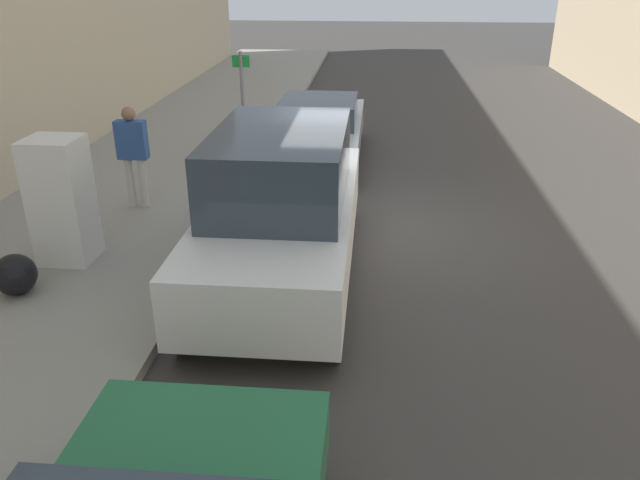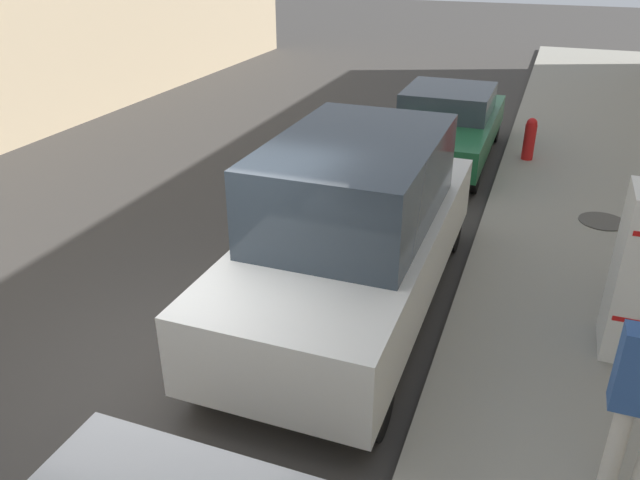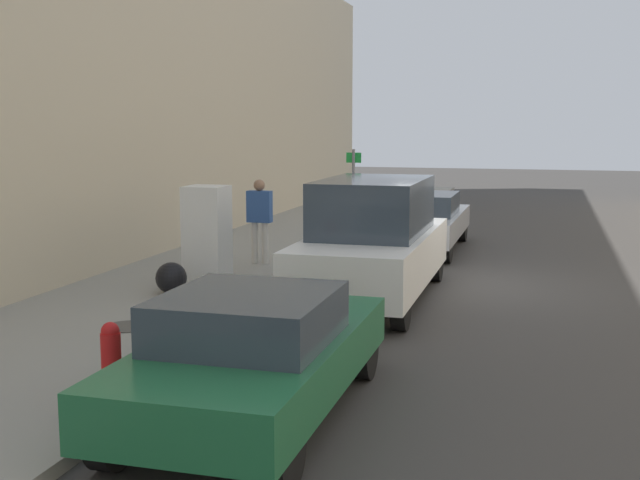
{
  "view_description": "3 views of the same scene",
  "coord_description": "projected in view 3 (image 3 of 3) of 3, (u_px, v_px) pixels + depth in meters",
  "views": [
    {
      "loc": [
        0.06,
        -9.64,
        4.16
      ],
      "look_at": [
        -0.64,
        -1.77,
        0.61
      ],
      "focal_mm": 35.0,
      "sensor_mm": 36.0,
      "label": 1
    },
    {
      "loc": [
        -3.09,
        4.57,
        4.15
      ],
      "look_at": [
        -1.0,
        -1.03,
        1.19
      ],
      "focal_mm": 35.0,
      "sensor_mm": 36.0,
      "label": 2
    },
    {
      "loc": [
        1.7,
        -15.33,
        3.12
      ],
      "look_at": [
        -2.19,
        -1.54,
        1.01
      ],
      "focal_mm": 45.0,
      "sensor_mm": 36.0,
      "label": 3
    }
  ],
  "objects": [
    {
      "name": "parked_van_white",
      "position": [
        373.0,
        241.0,
        14.06
      ],
      "size": [
        1.96,
        5.13,
        2.14
      ],
      "color": "silver",
      "rests_on": "ground"
    },
    {
      "name": "fire_hydrant",
      "position": [
        111.0,
        358.0,
        8.76
      ],
      "size": [
        0.22,
        0.22,
        0.82
      ],
      "color": "red",
      "rests_on": "sidewalk_slab"
    },
    {
      "name": "parked_sedan_green",
      "position": [
        255.0,
        352.0,
        8.4
      ],
      "size": [
        1.89,
        4.35,
        1.39
      ],
      "color": "#1E6038",
      "rests_on": "ground"
    },
    {
      "name": "street_sign_post",
      "position": [
        353.0,
        192.0,
        19.11
      ],
      "size": [
        0.36,
        0.07,
        2.34
      ],
      "color": "slate",
      "rests_on": "sidewalk_slab"
    },
    {
      "name": "manhole_cover",
      "position": [
        127.0,
        327.0,
        11.71
      ],
      "size": [
        0.7,
        0.7,
        0.02
      ],
      "primitive_type": "cylinder",
      "color": "#47443F",
      "rests_on": "sidewalk_slab"
    },
    {
      "name": "trash_bag",
      "position": [
        171.0,
        278.0,
        14.0
      ],
      "size": [
        0.55,
        0.55,
        0.55
      ],
      "primitive_type": "sphere",
      "color": "black",
      "rests_on": "sidewalk_slab"
    },
    {
      "name": "building_facade_near",
      "position": [
        80.0,
        77.0,
        17.05
      ],
      "size": [
        2.46,
        39.6,
        8.14
      ],
      "primitive_type": "cube",
      "color": "beige",
      "rests_on": "ground"
    },
    {
      "name": "ground_plane",
      "position": [
        450.0,
        285.0,
        15.51
      ],
      "size": [
        80.0,
        80.0,
        0.0
      ],
      "primitive_type": "plane",
      "color": "#383533"
    },
    {
      "name": "parked_sedan_silver",
      "position": [
        422.0,
        220.0,
        19.57
      ],
      "size": [
        1.86,
        4.66,
        1.42
      ],
      "color": "silver",
      "rests_on": "ground"
    },
    {
      "name": "sidewalk_slab",
      "position": [
        232.0,
        269.0,
        16.71
      ],
      "size": [
        4.36,
        44.0,
        0.15
      ],
      "primitive_type": "cube",
      "color": "gray",
      "rests_on": "ground"
    },
    {
      "name": "discarded_refrigerator",
      "position": [
        207.0,
        234.0,
        14.88
      ],
      "size": [
        0.74,
        0.71,
        1.81
      ],
      "color": "white",
      "rests_on": "sidewalk_slab"
    },
    {
      "name": "pedestrian_walking_far",
      "position": [
        260.0,
        214.0,
        16.85
      ],
      "size": [
        0.51,
        0.24,
        1.78
      ],
      "rotation": [
        0.0,
        0.0,
        3.98
      ],
      "color": "beige",
      "rests_on": "sidewalk_slab"
    }
  ]
}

